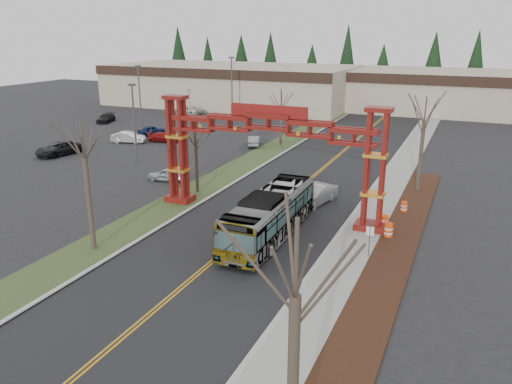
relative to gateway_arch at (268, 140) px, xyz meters
The scene contains 35 objects.
ground 18.97m from the gateway_arch, 90.00° to the right, with size 200.00×200.00×0.00m, color black.
road 9.20m from the gateway_arch, 90.00° to the left, with size 12.00×110.00×0.02m, color black.
lane_line_left 9.19m from the gateway_arch, 90.98° to the left, with size 0.12×100.00×0.01m, color #C58C17.
lane_line_right 9.19m from the gateway_arch, 89.02° to the left, with size 0.12×100.00×0.01m, color #C58C17.
curb_right 11.03m from the gateway_arch, 48.70° to the left, with size 0.30×110.00×0.15m, color #B0B0AB.
sidewalk_right 11.90m from the gateway_arch, 42.65° to the left, with size 2.60×110.00×0.14m, color gray.
landscape_strip 14.25m from the gateway_arch, 38.11° to the right, with size 2.60×50.00×0.12m, color black.
grass_median 12.18m from the gateway_arch, 138.81° to the left, with size 4.00×110.00×0.08m, color #374C26.
curb_left 11.03m from the gateway_arch, 131.30° to the left, with size 0.30×110.00×0.15m, color #B0B0AB.
gateway_arch is the anchor object (origin of this frame).
retail_building_west 61.78m from the gateway_arch, 119.07° to the left, with size 46.00×22.30×7.50m.
retail_building_east 62.80m from the gateway_arch, 80.83° to the left, with size 38.00×20.30×7.00m.
conifer_treeline 74.00m from the gateway_arch, 89.81° to the left, with size 116.10×5.60×13.00m.
transit_bus 6.17m from the gateway_arch, 65.77° to the right, with size 2.77×11.84×3.30m, color #B5BABE.
silver_sedan 7.02m from the gateway_arch, 57.14° to the left, with size 1.73×4.97×1.64m, color #A5A8AD.
parked_car_near_a 14.42m from the gateway_arch, 158.95° to the left, with size 1.47×3.64×1.24m, color #B6BBBE.
parked_car_near_b 32.07m from the gateway_arch, 146.93° to the left, with size 1.51×4.34×1.43m, color white.
parked_car_near_c 31.35m from the gateway_arch, 163.92° to the left, with size 2.52×5.47×1.52m, color black.
parked_car_mid_a 30.39m from the gateway_arch, 139.15° to the left, with size 1.72×4.22×1.22m, color maroon.
parked_car_mid_b 35.48m from the gateway_arch, 139.72° to the left, with size 1.55×3.86×1.31m, color #16244F.
parked_car_far_a 25.24m from the gateway_arch, 116.48° to the left, with size 1.33×3.82×1.26m, color #999DA0.
parked_car_far_b 51.23m from the gateway_arch, 128.22° to the left, with size 2.45×5.31×1.48m, color white.
parked_car_far_c 48.66m from the gateway_arch, 144.29° to the left, with size 1.83×4.51×1.31m, color black.
bare_tree_median_near 13.28m from the gateway_arch, 127.04° to the right, with size 3.30×3.30×8.44m.
bare_tree_median_mid 8.60m from the gateway_arch, 160.06° to the left, with size 2.92×2.92×6.66m.
bare_tree_median_far 24.89m from the gateway_arch, 108.76° to the left, with size 3.01×3.01×7.12m.
bare_tree_right_near 24.47m from the gateway_arch, 65.87° to the right, with size 3.47×3.47×9.13m.
bare_tree_right_far 14.73m from the gateway_arch, 47.22° to the left, with size 3.28×3.28×8.46m.
light_pole_near 21.17m from the gateway_arch, 154.59° to the left, with size 0.74×0.37×8.53m.
light_pole_mid 38.81m from the gateway_arch, 140.34° to the left, with size 0.80×0.40×9.20m.
light_pole_far 44.61m from the gateway_arch, 119.90° to the left, with size 0.86×0.43×9.87m.
street_sign 10.89m from the gateway_arch, 27.64° to the right, with size 0.49×0.09×2.15m.
barrel_south 10.89m from the gateway_arch, ahead, with size 0.59×0.59×1.10m.
barrel_mid 10.42m from the gateway_arch, ahead, with size 0.57×0.57×1.05m.
barrel_north 12.14m from the gateway_arch, 26.66° to the left, with size 0.50×0.50×0.92m.
Camera 1 is at (13.89, -15.85, 13.76)m, focal length 35.00 mm.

